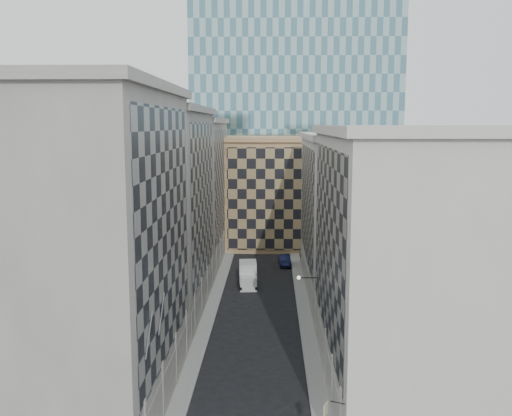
# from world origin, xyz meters

# --- Properties ---
(sidewalk_west) EXTENTS (1.50, 100.00, 0.15)m
(sidewalk_west) POSITION_xyz_m (-5.25, 30.00, 0.07)
(sidewalk_west) COLOR gray
(sidewalk_west) RESTS_ON ground
(sidewalk_east) EXTENTS (1.50, 100.00, 0.15)m
(sidewalk_east) POSITION_xyz_m (5.25, 30.00, 0.07)
(sidewalk_east) COLOR gray
(sidewalk_east) RESTS_ON ground
(bldg_left_a) EXTENTS (10.80, 22.80, 23.70)m
(bldg_left_a) POSITION_xyz_m (-10.88, 11.00, 11.82)
(bldg_left_a) COLOR gray
(bldg_left_a) RESTS_ON ground
(bldg_left_b) EXTENTS (10.80, 22.80, 22.70)m
(bldg_left_b) POSITION_xyz_m (-10.88, 33.00, 11.32)
(bldg_left_b) COLOR gray
(bldg_left_b) RESTS_ON ground
(bldg_left_c) EXTENTS (10.80, 22.80, 21.70)m
(bldg_left_c) POSITION_xyz_m (-10.88, 55.00, 10.83)
(bldg_left_c) COLOR gray
(bldg_left_c) RESTS_ON ground
(bldg_right_a) EXTENTS (10.80, 26.80, 20.70)m
(bldg_right_a) POSITION_xyz_m (10.88, 15.00, 10.32)
(bldg_right_a) COLOR beige
(bldg_right_a) RESTS_ON ground
(bldg_right_b) EXTENTS (10.80, 28.80, 19.70)m
(bldg_right_b) POSITION_xyz_m (10.89, 42.00, 9.85)
(bldg_right_b) COLOR beige
(bldg_right_b) RESTS_ON ground
(tan_block) EXTENTS (16.80, 14.80, 18.80)m
(tan_block) POSITION_xyz_m (2.00, 67.90, 9.44)
(tan_block) COLOR tan
(tan_block) RESTS_ON ground
(church_tower) EXTENTS (7.20, 7.20, 51.50)m
(church_tower) POSITION_xyz_m (0.00, 82.00, 26.95)
(church_tower) COLOR #2F2A24
(church_tower) RESTS_ON ground
(flagpoles_left) EXTENTS (0.10, 6.33, 2.33)m
(flagpoles_left) POSITION_xyz_m (-5.90, 6.00, 8.00)
(flagpoles_left) COLOR gray
(flagpoles_left) RESTS_ON ground
(bracket_lamp) EXTENTS (1.98, 0.36, 0.36)m
(bracket_lamp) POSITION_xyz_m (4.38, 24.00, 6.20)
(bracket_lamp) COLOR black
(bracket_lamp) RESTS_ON ground
(box_truck) EXTENTS (2.56, 5.58, 2.99)m
(box_truck) POSITION_xyz_m (-1.49, 42.67, 1.30)
(box_truck) COLOR silver
(box_truck) RESTS_ON ground
(dark_car) EXTENTS (1.94, 4.84, 1.56)m
(dark_car) POSITION_xyz_m (3.50, 53.61, 0.78)
(dark_car) COLOR #0E1436
(dark_car) RESTS_ON ground
(shop_sign) EXTENTS (1.30, 0.74, 0.86)m
(shop_sign) POSITION_xyz_m (4.95, 3.00, 3.83)
(shop_sign) COLOR black
(shop_sign) RESTS_ON ground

